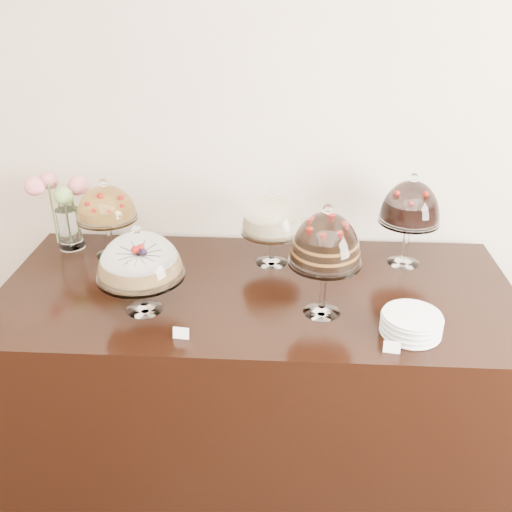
# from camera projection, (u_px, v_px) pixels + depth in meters

# --- Properties ---
(wall_back) EXTENTS (5.00, 0.04, 3.00)m
(wall_back) POSITION_uv_depth(u_px,v_px,m) (310.00, 118.00, 2.64)
(wall_back) COLOR beige
(wall_back) RESTS_ON ground
(display_counter) EXTENTS (2.20, 1.00, 0.90)m
(display_counter) POSITION_uv_depth(u_px,v_px,m) (257.00, 372.00, 2.64)
(display_counter) COLOR black
(display_counter) RESTS_ON ground
(cake_stand_sugar_sponge) EXTENTS (0.34, 0.34, 0.37)m
(cake_stand_sugar_sponge) POSITION_uv_depth(u_px,v_px,m) (140.00, 259.00, 2.19)
(cake_stand_sugar_sponge) COLOR white
(cake_stand_sugar_sponge) RESTS_ON display_counter
(cake_stand_choco_layer) EXTENTS (0.28, 0.28, 0.46)m
(cake_stand_choco_layer) POSITION_uv_depth(u_px,v_px,m) (326.00, 243.00, 2.14)
(cake_stand_choco_layer) COLOR white
(cake_stand_choco_layer) RESTS_ON display_counter
(cake_stand_cheesecake) EXTENTS (0.28, 0.28, 0.37)m
(cake_stand_cheesecake) POSITION_uv_depth(u_px,v_px,m) (272.00, 217.00, 2.55)
(cake_stand_cheesecake) COLOR white
(cake_stand_cheesecake) RESTS_ON display_counter
(cake_stand_dark_choco) EXTENTS (0.27, 0.27, 0.43)m
(cake_stand_dark_choco) POSITION_uv_depth(u_px,v_px,m) (410.00, 206.00, 2.52)
(cake_stand_dark_choco) COLOR white
(cake_stand_dark_choco) RESTS_ON display_counter
(cake_stand_fruit_tart) EXTENTS (0.28, 0.28, 0.38)m
(cake_stand_fruit_tart) POSITION_uv_depth(u_px,v_px,m) (106.00, 206.00, 2.62)
(cake_stand_fruit_tart) COLOR white
(cake_stand_fruit_tart) RESTS_ON display_counter
(flower_vase) EXTENTS (0.27, 0.24, 0.38)m
(flower_vase) POSITION_uv_depth(u_px,v_px,m) (64.00, 205.00, 2.70)
(flower_vase) COLOR white
(flower_vase) RESTS_ON display_counter
(plate_stack) EXTENTS (0.22, 0.22, 0.08)m
(plate_stack) POSITION_uv_depth(u_px,v_px,m) (411.00, 324.00, 2.12)
(plate_stack) COLOR white
(plate_stack) RESTS_ON display_counter
(price_card_left) EXTENTS (0.06, 0.02, 0.04)m
(price_card_left) POSITION_uv_depth(u_px,v_px,m) (181.00, 333.00, 2.10)
(price_card_left) COLOR white
(price_card_left) RESTS_ON display_counter
(price_card_right) EXTENTS (0.06, 0.02, 0.04)m
(price_card_right) POSITION_uv_depth(u_px,v_px,m) (392.00, 347.00, 2.03)
(price_card_right) COLOR white
(price_card_right) RESTS_ON display_counter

